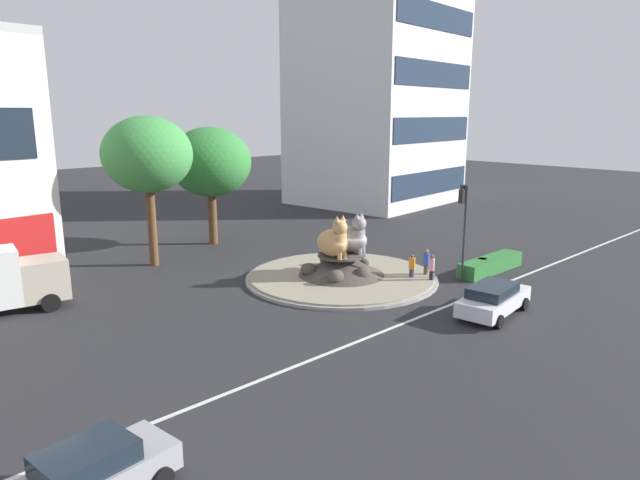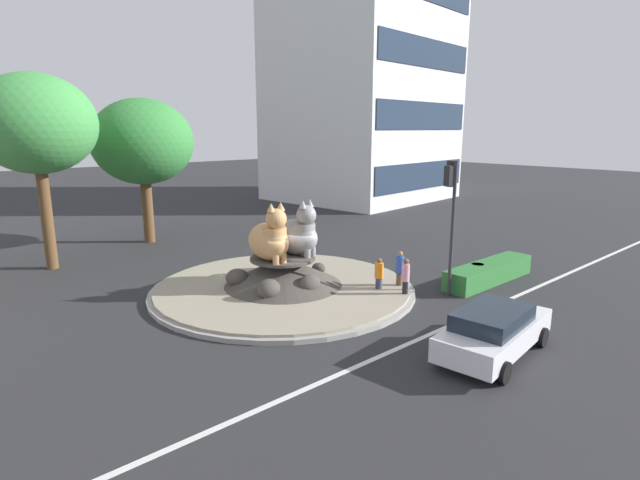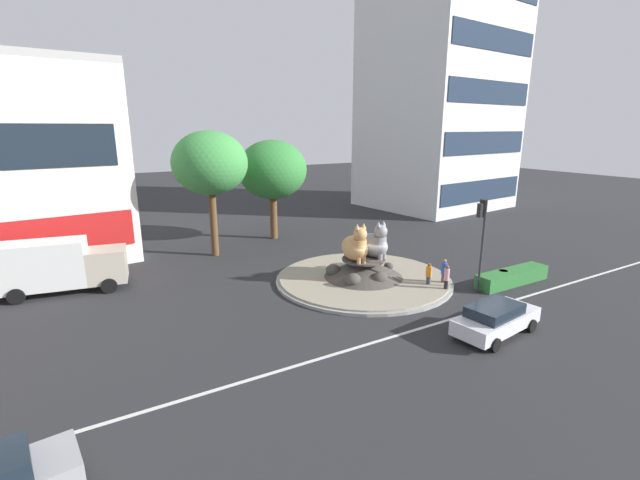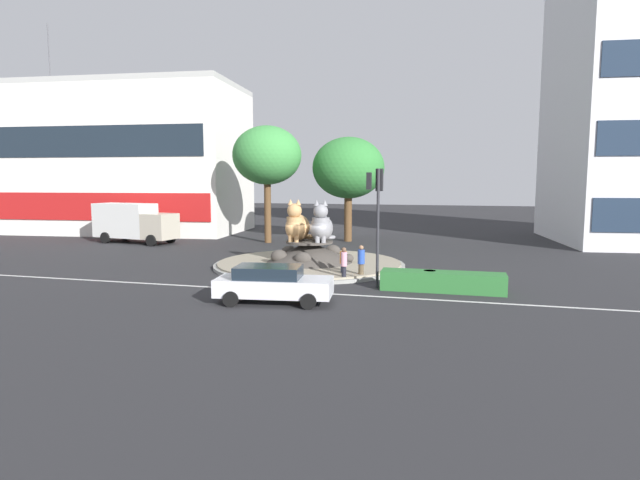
{
  "view_description": "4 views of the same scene",
  "coord_description": "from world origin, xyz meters",
  "px_view_note": "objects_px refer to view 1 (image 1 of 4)",
  "views": [
    {
      "loc": [
        -22.92,
        -22.51,
        9.61
      ],
      "look_at": [
        -2.08,
        -0.36,
        2.75
      ],
      "focal_mm": 31.78,
      "sensor_mm": 36.0,
      "label": 1
    },
    {
      "loc": [
        -12.44,
        -16.49,
        6.87
      ],
      "look_at": [
        1.76,
        -0.41,
        2.06
      ],
      "focal_mm": 28.01,
      "sensor_mm": 36.0,
      "label": 2
    },
    {
      "loc": [
        -15.77,
        -21.55,
        9.66
      ],
      "look_at": [
        -1.94,
        2.24,
        2.48
      ],
      "focal_mm": 24.37,
      "sensor_mm": 36.0,
      "label": 3
    },
    {
      "loc": [
        8.38,
        -29.37,
        5.08
      ],
      "look_at": [
        0.65,
        0.0,
        1.59
      ],
      "focal_mm": 29.22,
      "sensor_mm": 36.0,
      "label": 4
    }
  ],
  "objects_px": {
    "office_tower": "(377,77)",
    "pedestrian_orange_shirt": "(412,267)",
    "second_tree_near_tower": "(147,155)",
    "sedan_on_far_lane": "(493,299)",
    "litter_bin": "(482,266)",
    "cat_statue_calico": "(334,241)",
    "pedestrian_blue_shirt": "(426,263)",
    "pedestrian_pink_shirt": "(432,268)",
    "traffic_light_mast": "(463,212)",
    "broadleaf_tree_behind_island": "(210,162)",
    "cat_statue_grey": "(352,238)",
    "hatchback_near_shophouse": "(93,473)"
  },
  "relations": [
    {
      "from": "traffic_light_mast",
      "to": "second_tree_near_tower",
      "type": "bearing_deg",
      "value": 40.26
    },
    {
      "from": "second_tree_near_tower",
      "to": "pedestrian_orange_shirt",
      "type": "height_order",
      "value": "second_tree_near_tower"
    },
    {
      "from": "office_tower",
      "to": "broadleaf_tree_behind_island",
      "type": "distance_m",
      "value": 25.99
    },
    {
      "from": "pedestrian_blue_shirt",
      "to": "traffic_light_mast",
      "type": "bearing_deg",
      "value": -34.07
    },
    {
      "from": "pedestrian_orange_shirt",
      "to": "pedestrian_blue_shirt",
      "type": "distance_m",
      "value": 1.04
    },
    {
      "from": "broadleaf_tree_behind_island",
      "to": "second_tree_near_tower",
      "type": "bearing_deg",
      "value": -157.09
    },
    {
      "from": "cat_statue_grey",
      "to": "sedan_on_far_lane",
      "type": "relative_size",
      "value": 0.51
    },
    {
      "from": "second_tree_near_tower",
      "to": "pedestrian_pink_shirt",
      "type": "bearing_deg",
      "value": -57.13
    },
    {
      "from": "pedestrian_blue_shirt",
      "to": "litter_bin",
      "type": "bearing_deg",
      "value": 0.06
    },
    {
      "from": "hatchback_near_shophouse",
      "to": "litter_bin",
      "type": "xyz_separation_m",
      "value": [
        25.74,
        4.59,
        -0.39
      ]
    },
    {
      "from": "second_tree_near_tower",
      "to": "pedestrian_blue_shirt",
      "type": "xyz_separation_m",
      "value": [
        10.24,
        -13.85,
        -6.1
      ]
    },
    {
      "from": "cat_statue_calico",
      "to": "litter_bin",
      "type": "relative_size",
      "value": 2.82
    },
    {
      "from": "traffic_light_mast",
      "to": "second_tree_near_tower",
      "type": "xyz_separation_m",
      "value": [
        -11.27,
        15.52,
        2.95
      ]
    },
    {
      "from": "office_tower",
      "to": "hatchback_near_shophouse",
      "type": "bearing_deg",
      "value": -152.66
    },
    {
      "from": "cat_statue_calico",
      "to": "second_tree_near_tower",
      "type": "xyz_separation_m",
      "value": [
        -5.81,
        10.61,
        4.62
      ]
    },
    {
      "from": "cat_statue_calico",
      "to": "pedestrian_pink_shirt",
      "type": "distance_m",
      "value": 5.76
    },
    {
      "from": "office_tower",
      "to": "pedestrian_orange_shirt",
      "type": "bearing_deg",
      "value": -140.7
    },
    {
      "from": "cat_statue_grey",
      "to": "hatchback_near_shophouse",
      "type": "xyz_separation_m",
      "value": [
        -19.25,
        -9.43,
        -1.58
      ]
    },
    {
      "from": "pedestrian_orange_shirt",
      "to": "litter_bin",
      "type": "bearing_deg",
      "value": -44.22
    },
    {
      "from": "pedestrian_blue_shirt",
      "to": "second_tree_near_tower",
      "type": "bearing_deg",
      "value": 150.86
    },
    {
      "from": "traffic_light_mast",
      "to": "cat_statue_calico",
      "type": "bearing_deg",
      "value": 52.3
    },
    {
      "from": "traffic_light_mast",
      "to": "office_tower",
      "type": "distance_m",
      "value": 31.75
    },
    {
      "from": "pedestrian_orange_shirt",
      "to": "pedestrian_pink_shirt",
      "type": "height_order",
      "value": "pedestrian_pink_shirt"
    },
    {
      "from": "pedestrian_pink_shirt",
      "to": "sedan_on_far_lane",
      "type": "relative_size",
      "value": 0.35
    },
    {
      "from": "cat_statue_calico",
      "to": "office_tower",
      "type": "distance_m",
      "value": 32.79
    },
    {
      "from": "cat_statue_grey",
      "to": "broadleaf_tree_behind_island",
      "type": "xyz_separation_m",
      "value": [
        -1.15,
        13.22,
        3.65
      ]
    },
    {
      "from": "traffic_light_mast",
      "to": "second_tree_near_tower",
      "type": "distance_m",
      "value": 19.4
    },
    {
      "from": "second_tree_near_tower",
      "to": "litter_bin",
      "type": "height_order",
      "value": "second_tree_near_tower"
    },
    {
      "from": "office_tower",
      "to": "pedestrian_pink_shirt",
      "type": "bearing_deg",
      "value": -138.79
    },
    {
      "from": "cat_statue_calico",
      "to": "pedestrian_blue_shirt",
      "type": "distance_m",
      "value": 5.69
    },
    {
      "from": "broadleaf_tree_behind_island",
      "to": "cat_statue_calico",
      "type": "bearing_deg",
      "value": -91.48
    },
    {
      "from": "cat_statue_calico",
      "to": "hatchback_near_shophouse",
      "type": "height_order",
      "value": "cat_statue_calico"
    },
    {
      "from": "cat_statue_grey",
      "to": "second_tree_near_tower",
      "type": "bearing_deg",
      "value": -156.27
    },
    {
      "from": "cat_statue_calico",
      "to": "sedan_on_far_lane",
      "type": "height_order",
      "value": "cat_statue_calico"
    },
    {
      "from": "cat_statue_grey",
      "to": "pedestrian_orange_shirt",
      "type": "height_order",
      "value": "cat_statue_grey"
    },
    {
      "from": "cat_statue_calico",
      "to": "second_tree_near_tower",
      "type": "distance_m",
      "value": 12.94
    },
    {
      "from": "traffic_light_mast",
      "to": "sedan_on_far_lane",
      "type": "xyz_separation_m",
      "value": [
        -3.67,
        -4.26,
        -3.27
      ]
    },
    {
      "from": "traffic_light_mast",
      "to": "second_tree_near_tower",
      "type": "relative_size",
      "value": 0.6
    },
    {
      "from": "cat_statue_grey",
      "to": "broadleaf_tree_behind_island",
      "type": "height_order",
      "value": "broadleaf_tree_behind_island"
    },
    {
      "from": "cat_statue_calico",
      "to": "sedan_on_far_lane",
      "type": "xyz_separation_m",
      "value": [
        1.79,
        -9.18,
        -1.6
      ]
    },
    {
      "from": "pedestrian_orange_shirt",
      "to": "sedan_on_far_lane",
      "type": "xyz_separation_m",
      "value": [
        -1.65,
        -6.22,
        -0.02
      ]
    },
    {
      "from": "pedestrian_blue_shirt",
      "to": "sedan_on_far_lane",
      "type": "relative_size",
      "value": 0.36
    },
    {
      "from": "second_tree_near_tower",
      "to": "sedan_on_far_lane",
      "type": "relative_size",
      "value": 1.89
    },
    {
      "from": "hatchback_near_shophouse",
      "to": "litter_bin",
      "type": "bearing_deg",
      "value": 3.11
    },
    {
      "from": "office_tower",
      "to": "litter_bin",
      "type": "bearing_deg",
      "value": -131.63
    },
    {
      "from": "pedestrian_orange_shirt",
      "to": "traffic_light_mast",
      "type": "bearing_deg",
      "value": -65.72
    },
    {
      "from": "office_tower",
      "to": "litter_bin",
      "type": "distance_m",
      "value": 31.54
    },
    {
      "from": "office_tower",
      "to": "broadleaf_tree_behind_island",
      "type": "xyz_separation_m",
      "value": [
        -24.38,
        -5.39,
        -7.21
      ]
    },
    {
      "from": "cat_statue_grey",
      "to": "cat_statue_calico",
      "type": "bearing_deg",
      "value": -101.18
    },
    {
      "from": "broadleaf_tree_behind_island",
      "to": "litter_bin",
      "type": "relative_size",
      "value": 9.58
    }
  ]
}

